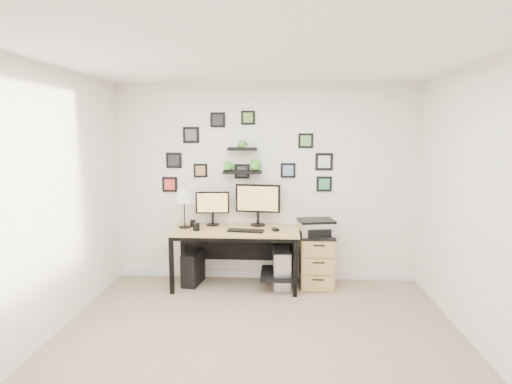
# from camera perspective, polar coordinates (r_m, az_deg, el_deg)

# --- Properties ---
(room) EXTENTS (4.00, 4.00, 4.00)m
(room) POSITION_cam_1_polar(r_m,az_deg,el_deg) (5.93, 1.25, -10.87)
(room) COLOR tan
(room) RESTS_ON ground
(desk) EXTENTS (1.60, 0.70, 0.75)m
(desk) POSITION_cam_1_polar(r_m,az_deg,el_deg) (5.48, -2.35, -6.18)
(desk) COLOR tan
(desk) RESTS_ON ground
(monitor_left) EXTENTS (0.44, 0.19, 0.45)m
(monitor_left) POSITION_cam_1_polar(r_m,az_deg,el_deg) (5.61, -5.82, -1.83)
(monitor_left) COLOR black
(monitor_left) RESTS_ON desk
(monitor_right) EXTENTS (0.59, 0.21, 0.55)m
(monitor_right) POSITION_cam_1_polar(r_m,az_deg,el_deg) (5.56, 0.25, -1.24)
(monitor_right) COLOR black
(monitor_right) RESTS_ON desk
(keyboard) EXTENTS (0.46, 0.20, 0.02)m
(keyboard) POSITION_cam_1_polar(r_m,az_deg,el_deg) (5.29, -1.38, -5.18)
(keyboard) COLOR black
(keyboard) RESTS_ON desk
(mouse) EXTENTS (0.10, 0.12, 0.03)m
(mouse) POSITION_cam_1_polar(r_m,az_deg,el_deg) (5.34, 2.61, -5.01)
(mouse) COLOR black
(mouse) RESTS_ON desk
(table_lamp) EXTENTS (0.24, 0.24, 0.49)m
(table_lamp) POSITION_cam_1_polar(r_m,az_deg,el_deg) (5.51, -9.56, -0.67)
(table_lamp) COLOR black
(table_lamp) RESTS_ON desk
(mug) EXTENTS (0.08, 0.08, 0.09)m
(mug) POSITION_cam_1_polar(r_m,az_deg,el_deg) (5.39, -7.96, -4.62)
(mug) COLOR black
(mug) RESTS_ON desk
(pen_cup) EXTENTS (0.07, 0.07, 0.09)m
(pen_cup) POSITION_cam_1_polar(r_m,az_deg,el_deg) (5.61, -8.44, -4.14)
(pen_cup) COLOR black
(pen_cup) RESTS_ON desk
(pc_tower_black) EXTENTS (0.25, 0.45, 0.42)m
(pc_tower_black) POSITION_cam_1_polar(r_m,az_deg,el_deg) (5.71, -8.39, -9.99)
(pc_tower_black) COLOR black
(pc_tower_black) RESTS_ON ground
(pc_tower_grey) EXTENTS (0.24, 0.50, 0.48)m
(pc_tower_grey) POSITION_cam_1_polar(r_m,az_deg,el_deg) (5.56, 3.45, -10.08)
(pc_tower_grey) COLOR gray
(pc_tower_grey) RESTS_ON ground
(file_cabinet) EXTENTS (0.43, 0.53, 0.67)m
(file_cabinet) POSITION_cam_1_polar(r_m,az_deg,el_deg) (5.61, 8.11, -9.01)
(file_cabinet) COLOR tan
(file_cabinet) RESTS_ON ground
(printer) EXTENTS (0.49, 0.42, 0.20)m
(printer) POSITION_cam_1_polar(r_m,az_deg,el_deg) (5.49, 8.01, -4.68)
(printer) COLOR silver
(printer) RESTS_ON file_cabinet
(wall_decor) EXTENTS (2.26, 0.18, 1.07)m
(wall_decor) POSITION_cam_1_polar(r_m,az_deg,el_deg) (5.58, -1.66, 4.65)
(wall_decor) COLOR black
(wall_decor) RESTS_ON ground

